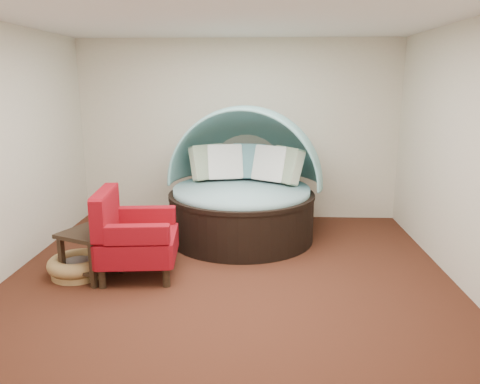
{
  "coord_description": "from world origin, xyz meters",
  "views": [
    {
      "loc": [
        0.33,
        -4.87,
        2.17
      ],
      "look_at": [
        0.1,
        0.6,
        0.86
      ],
      "focal_mm": 35.0,
      "sensor_mm": 36.0,
      "label": 1
    }
  ],
  "objects_px": {
    "canopy_daybed": "(243,177)",
    "pet_basket": "(78,265)",
    "red_armchair": "(132,236)",
    "side_table": "(91,247)"
  },
  "relations": [
    {
      "from": "canopy_daybed",
      "to": "pet_basket",
      "type": "height_order",
      "value": "canopy_daybed"
    },
    {
      "from": "pet_basket",
      "to": "red_armchair",
      "type": "relative_size",
      "value": 0.82
    },
    {
      "from": "red_armchair",
      "to": "side_table",
      "type": "relative_size",
      "value": 1.35
    },
    {
      "from": "pet_basket",
      "to": "red_armchair",
      "type": "height_order",
      "value": "red_armchair"
    },
    {
      "from": "side_table",
      "to": "red_armchair",
      "type": "bearing_deg",
      "value": 8.87
    },
    {
      "from": "red_armchair",
      "to": "side_table",
      "type": "bearing_deg",
      "value": -176.57
    },
    {
      "from": "pet_basket",
      "to": "side_table",
      "type": "xyz_separation_m",
      "value": [
        0.18,
        -0.02,
        0.23
      ]
    },
    {
      "from": "canopy_daybed",
      "to": "pet_basket",
      "type": "xyz_separation_m",
      "value": [
        -1.84,
        -1.49,
        -0.73
      ]
    },
    {
      "from": "canopy_daybed",
      "to": "side_table",
      "type": "distance_m",
      "value": 2.3
    },
    {
      "from": "red_armchair",
      "to": "side_table",
      "type": "xyz_separation_m",
      "value": [
        -0.45,
        -0.07,
        -0.11
      ]
    }
  ]
}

